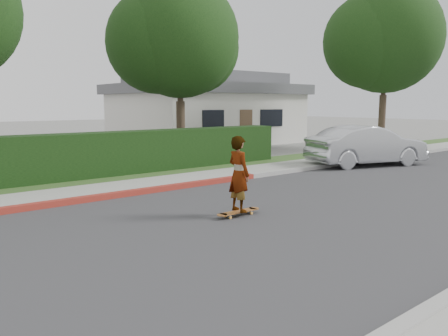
% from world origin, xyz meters
% --- Properties ---
extents(ground, '(120.00, 120.00, 0.00)m').
position_xyz_m(ground, '(0.00, 0.00, 0.00)').
color(ground, slate).
rests_on(ground, ground).
extents(road, '(60.00, 8.00, 0.01)m').
position_xyz_m(road, '(0.00, 0.00, 0.01)').
color(road, '#2D2D30').
rests_on(road, ground).
extents(curb_far, '(60.00, 0.20, 0.15)m').
position_xyz_m(curb_far, '(0.00, 4.10, 0.07)').
color(curb_far, '#9E9E99').
rests_on(curb_far, ground).
extents(curb_red_section, '(12.00, 0.21, 0.15)m').
position_xyz_m(curb_red_section, '(-5.00, 4.10, 0.08)').
color(curb_red_section, maroon).
rests_on(curb_red_section, ground).
extents(sidewalk_far, '(60.00, 1.60, 0.12)m').
position_xyz_m(sidewalk_far, '(0.00, 5.00, 0.06)').
color(sidewalk_far, gray).
rests_on(sidewalk_far, ground).
extents(planting_strip, '(60.00, 1.60, 0.10)m').
position_xyz_m(planting_strip, '(0.00, 6.60, 0.05)').
color(planting_strip, '#2D4C1E').
rests_on(planting_strip, ground).
extents(hedge, '(15.00, 1.00, 1.50)m').
position_xyz_m(hedge, '(-3.00, 7.20, 0.75)').
color(hedge, black).
rests_on(hedge, ground).
extents(tree_center, '(5.66, 4.84, 7.44)m').
position_xyz_m(tree_center, '(1.49, 9.19, 4.90)').
color(tree_center, '#33261C').
rests_on(tree_center, ground).
extents(tree_right, '(6.32, 5.60, 8.56)m').
position_xyz_m(tree_right, '(12.49, 6.69, 5.63)').
color(tree_right, '#33261C').
rests_on(tree_right, ground).
extents(house, '(10.60, 8.60, 4.30)m').
position_xyz_m(house, '(8.00, 16.00, 2.10)').
color(house, beige).
rests_on(house, ground).
extents(skateboard, '(1.13, 0.22, 0.10)m').
position_xyz_m(skateboard, '(-2.50, 0.70, 0.10)').
color(skateboard, gold).
rests_on(skateboard, ground).
extents(skateboarder, '(0.41, 0.61, 1.63)m').
position_xyz_m(skateboarder, '(-2.50, 0.70, 0.93)').
color(skateboarder, white).
rests_on(skateboarder, skateboard).
extents(car_silver, '(5.04, 3.07, 1.57)m').
position_xyz_m(car_silver, '(6.57, 3.50, 0.78)').
color(car_silver, silver).
rests_on(car_silver, ground).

